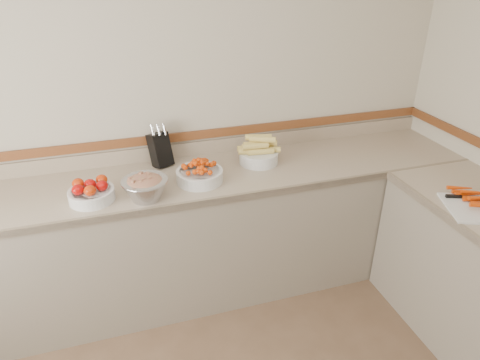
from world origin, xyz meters
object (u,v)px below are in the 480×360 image
object	(u,v)px
knife_block	(160,149)
cherry_tomato_bowl	(200,173)
tomato_bowl	(91,192)
corn_bowl	(259,153)
rhubarb_bowl	(145,187)

from	to	relation	value
knife_block	cherry_tomato_bowl	xyz separation A→B (m)	(0.19, -0.31, -0.06)
tomato_bowl	cherry_tomato_bowl	bearing A→B (deg)	4.35
knife_block	corn_bowl	bearing A→B (deg)	-13.98
tomato_bowl	rhubarb_bowl	bearing A→B (deg)	-14.04
corn_bowl	rhubarb_bowl	distance (m)	0.83
rhubarb_bowl	tomato_bowl	bearing A→B (deg)	165.96
tomato_bowl	knife_block	bearing A→B (deg)	38.67
cherry_tomato_bowl	rhubarb_bowl	world-z (taller)	cherry_tomato_bowl
cherry_tomato_bowl	corn_bowl	size ratio (longest dim) A/B	1.00
knife_block	tomato_bowl	bearing A→B (deg)	-141.33
knife_block	corn_bowl	size ratio (longest dim) A/B	1.00
tomato_bowl	cherry_tomato_bowl	distance (m)	0.64
cherry_tomato_bowl	rhubarb_bowl	distance (m)	0.36
cherry_tomato_bowl	rhubarb_bowl	xyz separation A→B (m)	(-0.34, -0.12, 0.02)
rhubarb_bowl	corn_bowl	bearing A→B (deg)	19.21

